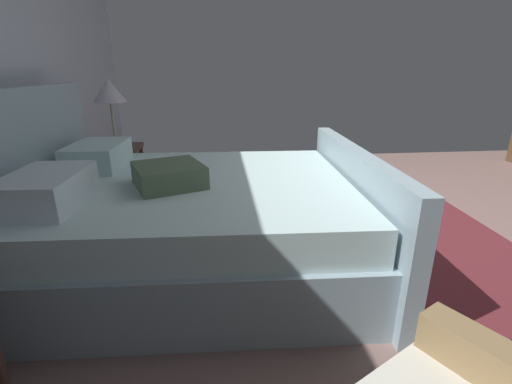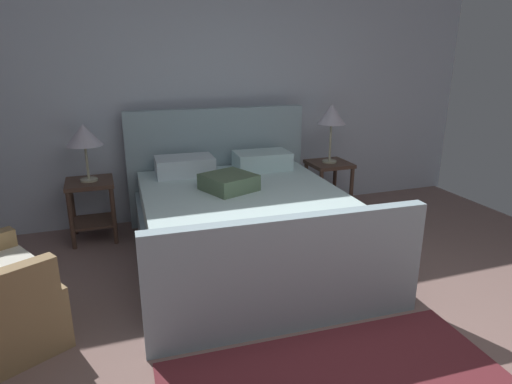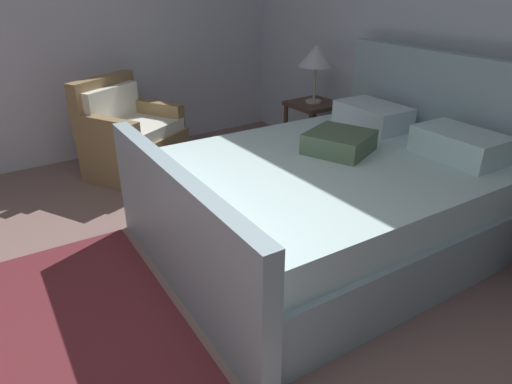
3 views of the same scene
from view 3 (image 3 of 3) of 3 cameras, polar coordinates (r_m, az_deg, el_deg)
name	(u,v)px [view 3 (image 3 of 3)]	position (r m, az deg, el deg)	size (l,w,h in m)	color
wall_back	(507,42)	(3.79, 28.97, 16.19)	(5.95, 0.12, 2.60)	silver
bed	(334,195)	(3.18, 9.74, -0.43)	(1.99, 2.36, 1.22)	#96AEB9
nightstand_left	(312,122)	(4.60, 7.11, 8.74)	(0.44, 0.44, 0.60)	#50372B
table_lamp_left	(316,57)	(4.46, 7.57, 16.52)	(0.33, 0.33, 0.55)	#B7B293
armchair	(130,140)	(4.39, -15.52, 6.37)	(0.98, 0.98, 0.90)	#91734B
area_rug	(57,347)	(2.67, -23.75, -17.37)	(1.97, 1.28, 0.01)	maroon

